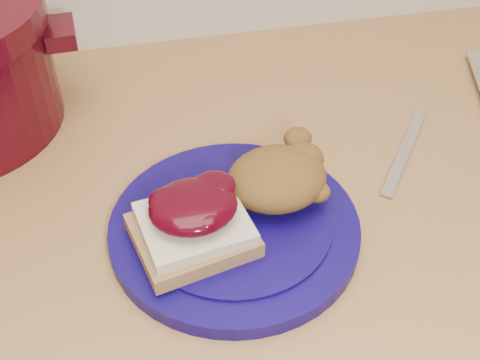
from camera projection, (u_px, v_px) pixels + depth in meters
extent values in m
cylinder|color=#0D054C|center=(234.00, 228.00, 0.57)|extent=(0.26, 0.26, 0.02)
cube|color=olive|center=(193.00, 235.00, 0.54)|extent=(0.12, 0.11, 0.02)
cube|color=beige|center=(194.00, 223.00, 0.53)|extent=(0.10, 0.10, 0.01)
ellipsoid|color=#31010B|center=(193.00, 206.00, 0.52)|extent=(0.09, 0.08, 0.02)
ellipsoid|color=brown|center=(277.00, 178.00, 0.57)|extent=(0.11, 0.09, 0.05)
cube|color=silver|center=(405.00, 149.00, 0.67)|extent=(0.11, 0.14, 0.00)
cube|color=#37050E|center=(60.00, 33.00, 0.67)|extent=(0.04, 0.06, 0.02)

